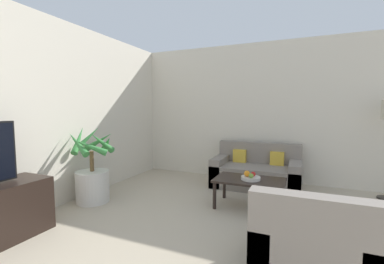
% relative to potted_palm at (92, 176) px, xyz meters
% --- Properties ---
extents(wall_back, '(8.16, 0.06, 2.70)m').
position_rel_potted_palm_xyz_m(wall_back, '(2.94, 2.29, 0.95)').
color(wall_back, beige).
rests_on(wall_back, ground_plane).
extents(wall_left, '(0.06, 7.99, 2.70)m').
position_rel_potted_palm_xyz_m(wall_left, '(-0.37, -0.93, 0.95)').
color(wall_left, beige).
rests_on(wall_left, ground_plane).
extents(potted_palm, '(0.68, 0.75, 1.17)m').
position_rel_potted_palm_xyz_m(potted_palm, '(0.00, 0.00, 0.00)').
color(potted_palm, beige).
rests_on(potted_palm, ground_plane).
extents(sofa_loveseat, '(1.52, 0.81, 0.78)m').
position_rel_potted_palm_xyz_m(sofa_loveseat, '(2.16, 1.76, -0.14)').
color(sofa_loveseat, gray).
rests_on(sofa_loveseat, ground_plane).
extents(coffee_table, '(0.97, 0.59, 0.41)m').
position_rel_potted_palm_xyz_m(coffee_table, '(2.23, 0.71, -0.04)').
color(coffee_table, black).
rests_on(coffee_table, ground_plane).
extents(fruit_bowl, '(0.27, 0.27, 0.04)m').
position_rel_potted_palm_xyz_m(fruit_bowl, '(2.25, 0.69, 0.03)').
color(fruit_bowl, beige).
rests_on(fruit_bowl, coffee_table).
extents(apple_red, '(0.07, 0.07, 0.07)m').
position_rel_potted_palm_xyz_m(apple_red, '(2.28, 0.71, 0.09)').
color(apple_red, red).
rests_on(apple_red, fruit_bowl).
extents(apple_green, '(0.07, 0.07, 0.07)m').
position_rel_potted_palm_xyz_m(apple_green, '(2.27, 0.61, 0.09)').
color(apple_green, olive).
rests_on(apple_green, fruit_bowl).
extents(orange_fruit, '(0.08, 0.08, 0.08)m').
position_rel_potted_palm_xyz_m(orange_fruit, '(2.20, 0.68, 0.10)').
color(orange_fruit, orange).
rests_on(orange_fruit, fruit_bowl).
extents(armchair, '(0.87, 0.82, 0.82)m').
position_rel_potted_palm_xyz_m(armchair, '(2.99, -0.73, -0.13)').
color(armchair, gray).
rests_on(armchair, ground_plane).
extents(ottoman, '(0.53, 0.50, 0.35)m').
position_rel_potted_palm_xyz_m(ottoman, '(2.95, 0.04, -0.22)').
color(ottoman, gray).
rests_on(ottoman, ground_plane).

